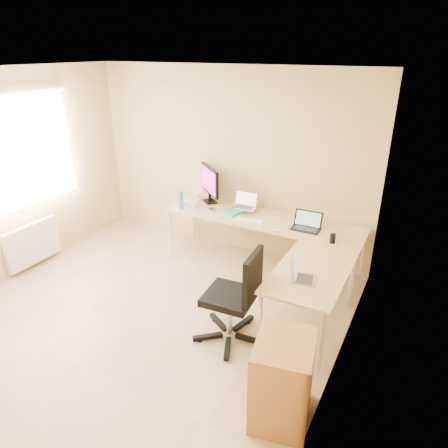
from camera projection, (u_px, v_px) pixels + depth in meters
The scene contains 24 objects.
floor at pixel (133, 325), 4.44m from camera, with size 4.50×4.50×0.00m, color tan.
ceiling at pixel (104, 73), 3.39m from camera, with size 4.50×4.50×0.00m, color white.
wall_back at pixel (228, 162), 5.73m from camera, with size 4.50×4.50×0.00m, color tan.
wall_right at pixel (338, 267), 3.01m from camera, with size 4.50×4.50×0.00m, color tan.
desk_main at pixel (262, 243), 5.47m from camera, with size 2.65×0.70×0.73m, color tan.
desk_return at pixel (309, 300), 4.24m from camera, with size 0.70×1.30×0.73m, color tan.
monitor at pixel (210, 184), 5.77m from camera, with size 0.62×0.20×0.53m, color black.
book_stack at pixel (235, 211), 5.48m from camera, with size 0.20×0.27×0.05m, color #218F73.
laptop_center at pixel (244, 201), 5.49m from camera, with size 0.33×0.25×0.21m, color #ADADAD.
laptop_black at pixel (306, 221), 4.95m from camera, with size 0.35×0.26×0.22m, color black.
keyboard at pixel (249, 220), 5.23m from camera, with size 0.39×0.11×0.02m, color white.
mouse at pixel (277, 230), 4.94m from camera, with size 0.09×0.06×0.03m, color silver.
mug at pixel (195, 203), 5.70m from camera, with size 0.11×0.11×0.11m, color silver.
cd_stack at pixel (212, 209), 5.58m from camera, with size 0.10×0.10×0.03m, color silver.
water_bottle at pixel (181, 200), 5.56m from camera, with size 0.08×0.08×0.27m, color #3E79C8.
papers at pixel (184, 207), 5.68m from camera, with size 0.18×0.26×0.01m, color white.
white_box at pixel (191, 204), 5.70m from camera, with size 0.21×0.15×0.08m, color silver.
desk_fan at pixel (197, 190), 5.92m from camera, with size 0.22×0.22×0.28m, color beige.
black_cup at pixel (333, 239), 4.63m from camera, with size 0.06×0.06×0.11m, color black.
laptop_return at pixel (304, 271), 3.87m from camera, with size 0.23×0.30×0.20m, color #B7B7B7.
office_chair at pixel (230, 297), 4.06m from camera, with size 0.63×0.63×1.05m, color black.
cabinet at pixel (282, 381), 3.22m from camera, with size 0.45×0.55×0.77m, color brown.
radiator at pixel (33, 243), 5.50m from camera, with size 0.09×0.80×0.55m, color white.
window at pixel (13, 156), 5.02m from camera, with size 0.10×1.80×1.40m, color white.
Camera 1 is at (2.59, -2.72, 2.80)m, focal length 32.45 mm.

